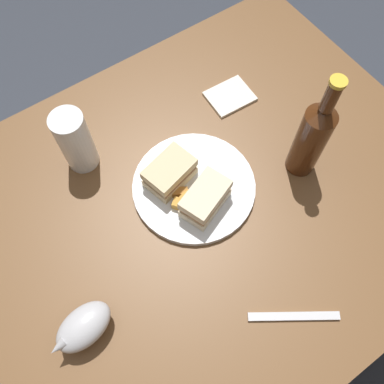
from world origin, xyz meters
The scene contains 15 objects.
ground_plane centered at (0.00, 0.00, 0.00)m, with size 6.00×6.00×0.00m, color #333842.
dining_table centered at (0.00, 0.00, 0.37)m, with size 1.21×0.91×0.75m, color brown.
plate centered at (0.03, 0.04, 0.75)m, with size 0.28×0.28×0.01m, color white.
sandwich_half_left centered at (0.00, 0.08, 0.79)m, with size 0.12×0.10×0.06m.
sandwich_half_right centered at (0.03, -0.02, 0.79)m, with size 0.13×0.10×0.06m.
potato_wedge_front centered at (-0.01, 0.04, 0.77)m, with size 0.05×0.02×0.02m, color #AD702D.
potato_wedge_middle centered at (-0.02, 0.07, 0.77)m, with size 0.04×0.02×0.02m, color gold.
potato_wedge_back centered at (-0.02, 0.01, 0.77)m, with size 0.04×0.02×0.02m, color gold.
potato_wedge_left_edge centered at (0.01, 0.00, 0.77)m, with size 0.05×0.02×0.02m, color gold.
potato_wedge_right_edge centered at (0.00, 0.00, 0.77)m, with size 0.05×0.02×0.02m, color gold.
pint_glass centered at (-0.14, 0.24, 0.82)m, with size 0.07×0.07×0.16m.
gravy_boat centered at (-0.31, -0.10, 0.79)m, with size 0.13×0.09×0.07m.
cider_bottle centered at (0.27, -0.05, 0.86)m, with size 0.07×0.07×0.29m.
napkin centered at (0.26, 0.20, 0.75)m, with size 0.11×0.09×0.01m, color silver.
fork centered at (0.04, -0.31, 0.75)m, with size 0.18×0.02×0.01m, color silver.
Camera 1 is at (-0.20, -0.30, 1.58)m, focal length 38.30 mm.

